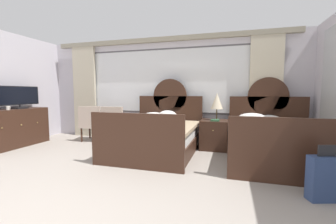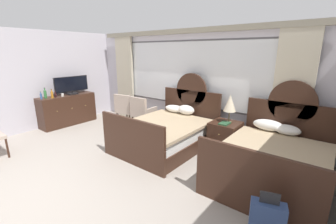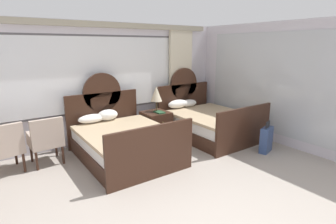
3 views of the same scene
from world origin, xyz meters
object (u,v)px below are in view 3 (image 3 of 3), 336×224
object	(u,v)px
nightstand_between_beds	(156,125)
suitcase_on_floor	(266,140)
bed_near_window	(123,141)
table_lamp_on_nightstand	(156,94)
bed_near_mirror	(208,122)
book_on_nightstand	(159,112)
armchair_by_window_left	(46,139)
armchair_by_window_centre	(4,146)

from	to	relation	value
nightstand_between_beds	suitcase_on_floor	world-z (taller)	suitcase_on_floor
bed_near_window	table_lamp_on_nightstand	size ratio (longest dim) A/B	3.52
bed_near_window	bed_near_mirror	distance (m)	2.29
bed_near_window	suitcase_on_floor	bearing A→B (deg)	-29.39
book_on_nightstand	suitcase_on_floor	bearing A→B (deg)	-53.98
bed_near_window	armchair_by_window_left	distance (m)	1.42
nightstand_between_beds	bed_near_mirror	bearing A→B (deg)	-27.69
table_lamp_on_nightstand	bed_near_window	bearing A→B (deg)	-151.86
nightstand_between_beds	book_on_nightstand	size ratio (longest dim) A/B	2.51
armchair_by_window_left	armchair_by_window_centre	size ratio (longest dim) A/B	1.00
armchair_by_window_left	armchair_by_window_centre	xyz separation A→B (m)	(-0.67, 0.00, 0.00)
armchair_by_window_left	suitcase_on_floor	bearing A→B (deg)	-27.06
table_lamp_on_nightstand	armchair_by_window_left	distance (m)	2.57
bed_near_window	armchair_by_window_left	world-z (taller)	bed_near_window
armchair_by_window_left	armchair_by_window_centre	world-z (taller)	same
bed_near_window	table_lamp_on_nightstand	world-z (taller)	bed_near_window
armchair_by_window_left	armchair_by_window_centre	bearing A→B (deg)	179.90
bed_near_window	armchair_by_window_left	size ratio (longest dim) A/B	2.32
table_lamp_on_nightstand	suitcase_on_floor	size ratio (longest dim) A/B	0.91
book_on_nightstand	table_lamp_on_nightstand	bearing A→B (deg)	82.96
bed_near_mirror	table_lamp_on_nightstand	world-z (taller)	bed_near_mirror
bed_near_window	book_on_nightstand	xyz separation A→B (m)	(1.18, 0.48, 0.32)
nightstand_between_beds	armchair_by_window_left	xyz separation A→B (m)	(-2.45, -0.07, 0.18)
table_lamp_on_nightstand	armchair_by_window_centre	xyz separation A→B (m)	(-3.17, -0.11, -0.56)
book_on_nightstand	armchair_by_window_left	world-z (taller)	armchair_by_window_left
book_on_nightstand	armchair_by_window_centre	bearing A→B (deg)	179.05
bed_near_window	book_on_nightstand	world-z (taller)	bed_near_window
bed_near_mirror	book_on_nightstand	xyz separation A→B (m)	(-1.11, 0.48, 0.32)
nightstand_between_beds	armchair_by_window_centre	world-z (taller)	armchair_by_window_centre
bed_near_window	nightstand_between_beds	world-z (taller)	bed_near_window
book_on_nightstand	armchair_by_window_left	size ratio (longest dim) A/B	0.28
armchair_by_window_left	table_lamp_on_nightstand	bearing A→B (deg)	2.49
armchair_by_window_centre	nightstand_between_beds	bearing A→B (deg)	1.21
table_lamp_on_nightstand	armchair_by_window_centre	distance (m)	3.22
nightstand_between_beds	book_on_nightstand	xyz separation A→B (m)	(0.03, -0.12, 0.34)
table_lamp_on_nightstand	armchair_by_window_left	size ratio (longest dim) A/B	0.66
table_lamp_on_nightstand	book_on_nightstand	bearing A→B (deg)	-97.04
bed_near_mirror	bed_near_window	bearing A→B (deg)	-179.98
armchair_by_window_centre	bed_near_window	bearing A→B (deg)	-15.08
nightstand_between_beds	table_lamp_on_nightstand	size ratio (longest dim) A/B	1.07
armchair_by_window_centre	suitcase_on_floor	size ratio (longest dim) A/B	1.38
bed_near_window	table_lamp_on_nightstand	distance (m)	1.54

